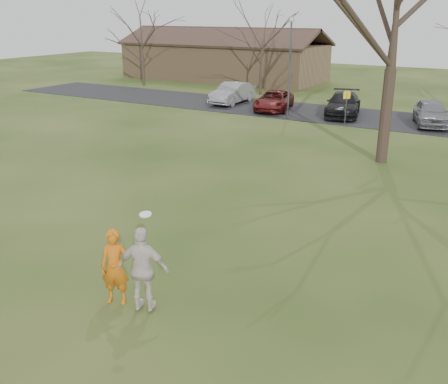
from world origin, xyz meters
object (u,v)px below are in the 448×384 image
Objects in this scene: player_defender at (115,267)px; car_1 at (232,93)px; building at (224,60)px; big_tree at (398,1)px; car_3 at (343,104)px; catching_play at (143,269)px; lamp_post at (290,55)px; car_4 at (431,113)px; car_2 at (274,100)px.

car_1 is (-11.44, 25.79, -0.12)m from player_defender.
building is 1.47× the size of big_tree.
player_defender is 16.79m from big_tree.
car_3 is 25.51m from catching_play.
car_1 is 0.91× the size of car_3.
catching_play is 0.39× the size of lamp_post.
building is at bearing 128.50° from car_3.
car_4 is 0.22× the size of building.
car_2 is at bearing 136.42° from big_tree.
car_1 is 28.52m from catching_play.
player_defender is 0.40× the size of car_2.
car_1 reaches higher than car_4.
building is 32.23m from big_tree.
player_defender is at bearing -76.17° from lamp_post.
car_1 is at bearing 154.10° from car_2.
car_3 is 5.57m from car_4.
player_defender is at bearing -62.94° from building.
catching_play is (0.83, 0.04, 0.15)m from player_defender.
building is at bearing 94.20° from player_defender.
big_tree is (22.00, -23.00, 5.07)m from building.
car_2 is 10.43m from car_4.
big_tree reaches higher than catching_play.
car_4 is at bearing 60.65° from player_defender.
car_3 is at bearing -37.88° from building.
lamp_post reaches higher than car_1.
big_tree reaches higher than player_defender.
catching_play is 0.17× the size of big_tree.
car_1 is 7.16m from lamp_post.
building reaches higher than car_3.
car_4 is (2.85, 25.03, -0.13)m from player_defender.
big_tree is at bearing -43.15° from lamp_post.
lamp_post is (-8.50, -2.05, 3.16)m from car_4.
big_tree is (8.00, -7.50, 3.03)m from lamp_post.
lamp_post reaches higher than car_4.
lamp_post reaches higher than car_2.
catching_play is at bearing -111.13° from car_4.
car_1 is at bearing 143.20° from big_tree.
player_defender is at bearing -97.50° from car_3.
lamp_post is (1.93, -1.95, 3.27)m from car_2.
car_1 is 8.74m from car_3.
car_3 is 0.37× the size of big_tree.
car_3 is 4.92m from lamp_post.
car_2 is 0.23× the size of building.
car_2 is 26.28m from catching_play.
car_4 is at bearing -4.18° from car_1.
car_3 is 0.82× the size of lamp_post.
big_tree is at bearing -109.54° from car_4.
car_1 reaches higher than car_3.
car_1 is 0.33× the size of big_tree.
car_3 is at bearing 38.21° from lamp_post.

